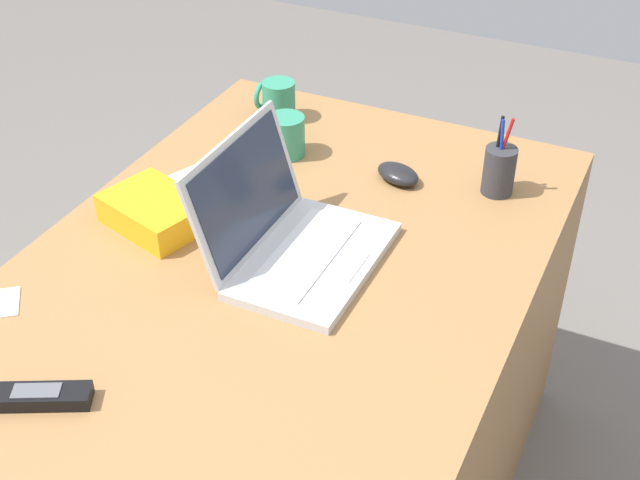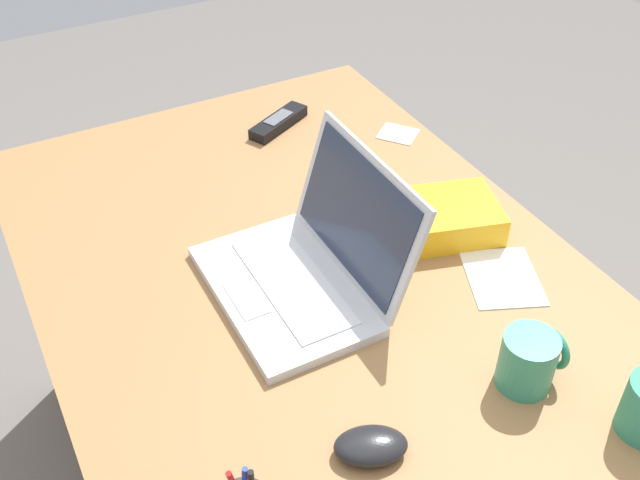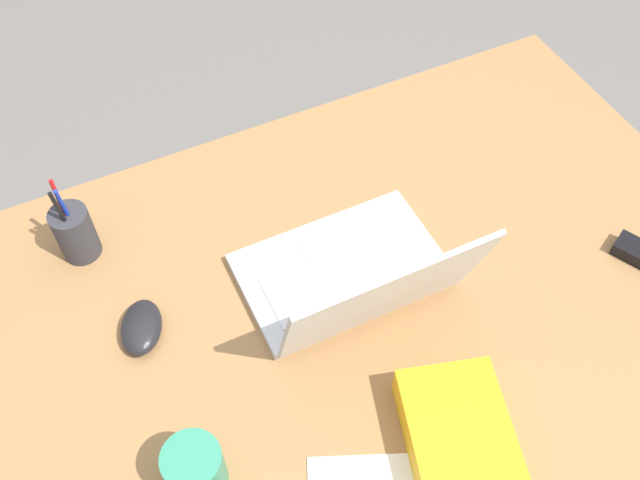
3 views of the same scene
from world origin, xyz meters
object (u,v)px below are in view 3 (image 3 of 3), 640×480
Objects in this scene: laptop at (355,277)px; coffee_mug_tall at (196,472)px; snack_bag at (457,433)px; computer_mouse at (141,327)px; pen_holder at (75,232)px.

laptop is 3.58× the size of coffee_mug_tall.
snack_bag is at bearing 163.89° from coffee_mug_tall.
computer_mouse is 0.27m from coffee_mug_tall.
snack_bag is (-0.35, 0.10, -0.02)m from coffee_mug_tall.
snack_bag is at bearing 155.76° from computer_mouse.
computer_mouse is 0.21m from pen_holder.
computer_mouse is 1.08× the size of coffee_mug_tall.
computer_mouse is 0.51m from snack_bag.
laptop reaches higher than computer_mouse.
pen_holder reaches higher than computer_mouse.
coffee_mug_tall reaches higher than snack_bag.
laptop is 0.29m from snack_bag.
coffee_mug_tall is at bearing -16.11° from snack_bag.
laptop is 0.39m from coffee_mug_tall.
pen_holder is 0.70m from snack_bag.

